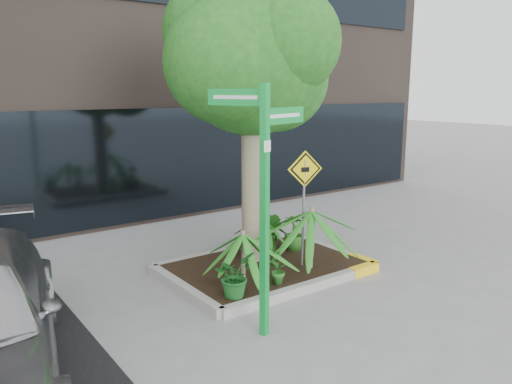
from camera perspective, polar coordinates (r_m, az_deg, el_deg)
ground at (r=8.47m, az=1.19°, el=-9.94°), size 80.00×80.00×0.00m
planter at (r=8.77m, az=1.31°, el=-8.47°), size 3.35×2.36×0.15m
tree at (r=8.49m, az=-0.64°, el=15.11°), size 3.31×2.94×4.97m
palm_front at (r=8.34m, az=6.40°, el=-2.15°), size 1.19×1.19×1.32m
palm_left at (r=7.71m, az=-1.48°, el=-4.81°), size 0.94×0.94×1.05m
palm_back at (r=9.26m, az=0.90°, el=-2.96°), size 0.76×0.76×0.85m
shrub_a at (r=7.33m, az=-2.52°, el=-9.50°), size 0.79×0.79×0.64m
shrub_b at (r=9.43m, az=4.42°, el=-4.55°), size 0.54×0.54×0.68m
shrub_c at (r=7.78m, az=2.57°, el=-8.09°), size 0.46×0.46×0.68m
shrub_d at (r=9.35m, az=1.82°, el=-4.50°), size 0.48×0.48×0.74m
street_sign_post at (r=6.16m, az=0.85°, el=0.97°), size 1.12×0.91×3.19m
cattle_sign at (r=8.33m, az=5.54°, el=0.35°), size 0.58×0.22×1.99m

